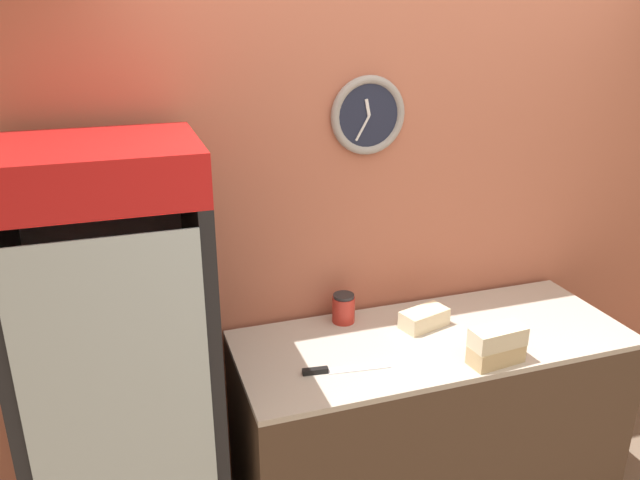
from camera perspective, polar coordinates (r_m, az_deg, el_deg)
name	(u,v)px	position (r m, az deg, el deg)	size (l,w,h in m)	color
wall_back	(400,215)	(2.98, 7.31, 2.31)	(5.20, 0.09, 2.70)	#B7664C
prep_counter	(428,422)	(3.08, 9.82, -16.06)	(1.76, 0.69, 0.91)	#4C3828
beverage_cooler	(119,359)	(2.56, -17.93, -10.32)	(0.70, 0.65, 1.87)	black
sandwich_stack_bottom	(496,354)	(2.69, 15.79, -10.00)	(0.24, 0.13, 0.08)	tan
sandwich_stack_middle	(498,337)	(2.65, 15.96, -8.52)	(0.24, 0.12, 0.08)	beige
sandwich_flat_left	(424,318)	(2.89, 9.51, -7.08)	(0.24, 0.17, 0.08)	beige
chefs_knife	(334,370)	(2.55, 1.32, -11.77)	(0.36, 0.08, 0.02)	silver
condiment_jar	(344,308)	(2.89, 2.16, -6.25)	(0.10, 0.10, 0.14)	#B72D23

